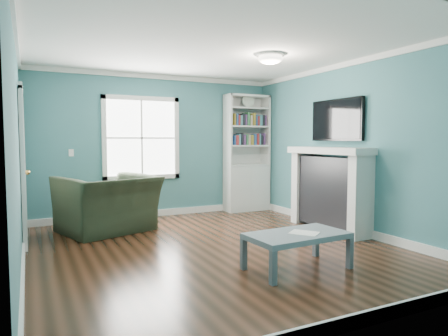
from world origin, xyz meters
name	(u,v)px	position (x,y,z in m)	size (l,w,h in m)	color
floor	(215,248)	(0.00, 0.00, 0.00)	(5.00, 5.00, 0.00)	black
room_walls	(215,127)	(0.00, 0.00, 1.58)	(5.00, 5.00, 5.00)	#397077
trim	(215,154)	(0.00, 0.00, 1.24)	(4.50, 5.00, 2.60)	white
window	(142,138)	(-0.30, 2.49, 1.45)	(1.40, 0.06, 1.50)	white
bookshelf	(247,165)	(1.77, 2.30, 0.92)	(0.90, 0.35, 2.31)	silver
fireplace	(329,190)	(2.08, 0.20, 0.64)	(0.44, 1.58, 1.30)	black
tv	(337,120)	(2.20, 0.20, 1.72)	(0.06, 1.10, 0.65)	black
door	(23,165)	(-2.22, 1.40, 1.07)	(0.12, 0.98, 2.17)	silver
ceiling_fixture	(270,58)	(0.90, 0.10, 2.55)	(0.38, 0.38, 0.15)	white
light_switch	(71,153)	(-1.50, 2.48, 1.20)	(0.08, 0.01, 0.12)	white
recliner	(108,194)	(-1.07, 1.60, 0.58)	(1.33, 0.86, 1.16)	black
coffee_table	(297,238)	(0.46, -1.15, 0.35)	(1.13, 0.66, 0.40)	#4C545B
paper_sheet	(304,233)	(0.53, -1.18, 0.40)	(0.23, 0.30, 0.00)	white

